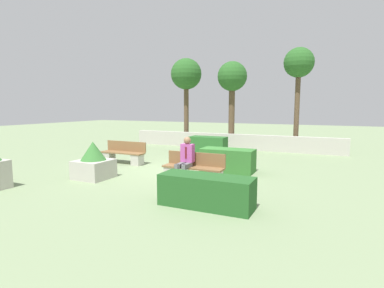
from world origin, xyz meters
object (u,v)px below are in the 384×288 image
Objects in this scene: planter_corner_left at (94,162)px; tree_center_left at (232,80)px; bench_left_side at (123,155)px; tree_leftmost at (186,76)px; tree_center_right at (299,66)px; bench_front at (193,171)px; person_seated_man at (186,157)px.

planter_corner_left is 0.25× the size of tree_center_left.
bench_left_side is 7.37m from tree_leftmost.
tree_center_right reaches higher than bench_left_side.
bench_left_side is 1.59× the size of planter_corner_left.
bench_front is 0.36× the size of tree_center_right.
tree_center_left is at bearing -169.35° from tree_center_right.
planter_corner_left is 0.22× the size of tree_center_right.
tree_center_right reaches higher than tree_center_left.
bench_left_side is 3.90m from person_seated_man.
bench_front is 0.41× the size of tree_center_left.
person_seated_man is 0.26× the size of tree_center_right.
tree_center_right is at bearing 55.26° from bench_left_side.
tree_leftmost is (-4.07, 7.84, 3.66)m from bench_front.
bench_front is 3.99m from bench_left_side.
bench_front is 9.37m from tree_center_right.
tree_leftmost is at bearing 175.97° from tree_center_left.
bench_left_side is 1.37× the size of person_seated_man.
planter_corner_left is at bearing -101.68° from tree_center_left.
tree_center_left is at bearing 99.28° from bench_front.
bench_front is 1.39× the size of person_seated_man.
tree_leftmost is (-0.36, 6.39, 3.66)m from bench_left_side.
person_seated_man is 8.38m from tree_center_left.
bench_left_side is at bearing -130.17° from tree_center_right.
tree_leftmost reaches higher than tree_center_left.
person_seated_man is at bearing -82.22° from tree_center_left.
planter_corner_left is 9.30m from tree_center_left.
bench_left_side is 2.48m from planter_corner_left.
planter_corner_left is (-2.83, -0.78, -0.24)m from person_seated_man.
tree_center_left is 3.39m from tree_center_right.
bench_front is at bearing -15.94° from bench_left_side.
person_seated_man is at bearing 15.36° from planter_corner_left.
tree_leftmost is (-1.05, 8.76, 3.49)m from planter_corner_left.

